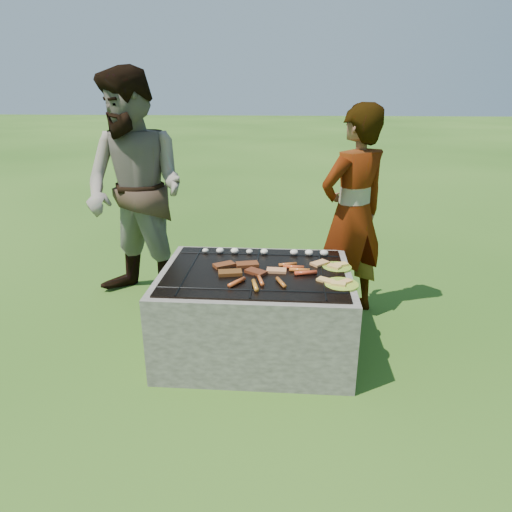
{
  "coord_description": "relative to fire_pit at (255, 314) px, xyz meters",
  "views": [
    {
      "loc": [
        0.22,
        -2.87,
        1.78
      ],
      "look_at": [
        0.0,
        0.05,
        0.7
      ],
      "focal_mm": 32.0,
      "sensor_mm": 36.0,
      "label": 1
    }
  ],
  "objects": [
    {
      "name": "plate_near",
      "position": [
        0.56,
        -0.18,
        0.33
      ],
      "size": [
        0.24,
        0.24,
        0.03
      ],
      "color": "yellow",
      "rests_on": "fire_pit"
    },
    {
      "name": "plate_far",
      "position": [
        0.56,
        0.12,
        0.33
      ],
      "size": [
        0.25,
        0.25,
        0.03
      ],
      "color": "gold",
      "rests_on": "fire_pit"
    },
    {
      "name": "bread_on_grate",
      "position": [
        0.32,
        0.02,
        0.34
      ],
      "size": [
        0.45,
        0.43,
        0.02
      ],
      "color": "tan",
      "rests_on": "fire_pit"
    },
    {
      "name": "sausages",
      "position": [
        0.15,
        -0.11,
        0.34
      ],
      "size": [
        0.57,
        0.49,
        0.03
      ],
      "color": "#D65723",
      "rests_on": "fire_pit"
    },
    {
      "name": "bystander",
      "position": [
        -1.05,
        0.77,
        0.69
      ],
      "size": [
        1.17,
        1.06,
        1.95
      ],
      "primitive_type": "imported",
      "rotation": [
        0.0,
        0.0,
        -0.43
      ],
      "color": "gray",
      "rests_on": "ground"
    },
    {
      "name": "pork_slabs",
      "position": [
        -0.11,
        0.0,
        0.34
      ],
      "size": [
        0.39,
        0.28,
        0.02
      ],
      "color": "#A1431D",
      "rests_on": "fire_pit"
    },
    {
      "name": "mushrooms",
      "position": [
        0.08,
        0.33,
        0.35
      ],
      "size": [
        0.94,
        0.06,
        0.04
      ],
      "color": "beige",
      "rests_on": "fire_pit"
    },
    {
      "name": "cook",
      "position": [
        0.72,
        0.66,
        0.56
      ],
      "size": [
        0.74,
        0.68,
        1.69
      ],
      "primitive_type": "imported",
      "rotation": [
        0.0,
        0.0,
        3.73
      ],
      "color": "gray",
      "rests_on": "ground"
    },
    {
      "name": "fire_pit",
      "position": [
        0.0,
        0.0,
        0.0
      ],
      "size": [
        1.3,
        1.0,
        0.62
      ],
      "color": "gray",
      "rests_on": "ground"
    },
    {
      "name": "lawn",
      "position": [
        0.0,
        0.0,
        -0.28
      ],
      "size": [
        60.0,
        60.0,
        0.0
      ],
      "primitive_type": "plane",
      "color": "#234C13",
      "rests_on": "ground"
    }
  ]
}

